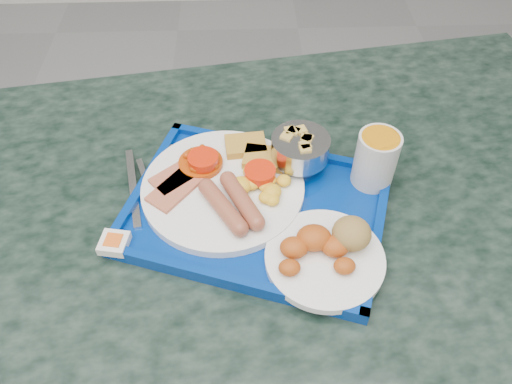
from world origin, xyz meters
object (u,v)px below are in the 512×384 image
juice_cup (376,158)px  tray (256,210)px  table (273,283)px  main_plate (227,184)px  bread_plate (328,250)px  fruit_bowl (300,148)px

juice_cup → tray: bearing=-163.9°
table → main_plate: (-0.08, 0.05, 0.24)m
tray → main_plate: 0.07m
bread_plate → juice_cup: juice_cup is taller
table → tray: tray is taller
juice_cup → fruit_bowl: bearing=164.0°
table → bread_plate: size_ratio=8.11×
main_plate → table: bearing=-29.7°
tray → juice_cup: 0.21m
fruit_bowl → juice_cup: (0.12, -0.03, 0.01)m
table → fruit_bowl: size_ratio=14.62×
fruit_bowl → juice_cup: 0.13m
table → bread_plate: bearing=-54.2°
bread_plate → fruit_bowl: bearing=97.3°
bread_plate → table: bearing=125.8°
main_plate → bread_plate: (0.15, -0.14, 0.00)m
table → bread_plate: (0.07, -0.10, 0.24)m
table → juice_cup: size_ratio=14.89×
bread_plate → juice_cup: size_ratio=1.84×
table → juice_cup: bearing=19.9°
table → main_plate: 0.26m
tray → main_plate: size_ratio=1.77×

